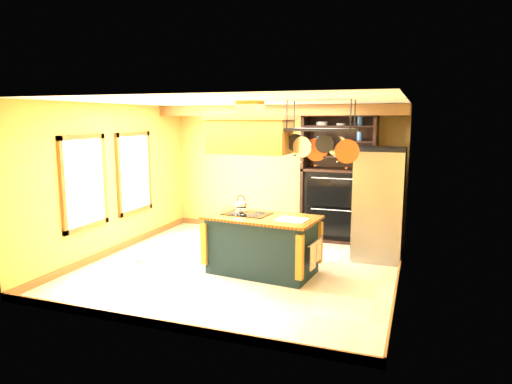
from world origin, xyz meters
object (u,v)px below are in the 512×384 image
Objects in this scene: hutch at (339,193)px; refrigerator at (379,206)px; pot_rack at (321,138)px; kitchen_island at (262,244)px; range_hood at (250,132)px.

refrigerator is at bearing -47.03° from hutch.
pot_rack is 0.59× the size of refrigerator.
refrigerator reaches higher than kitchen_island.
pot_rack is at bearing 0.00° from range_hood.
refrigerator is 1.28m from hutch.
pot_rack reaches higher than refrigerator.
range_hood reaches higher than kitchen_island.
kitchen_island is 1.77m from range_hood.
kitchen_island is 1.41× the size of range_hood.
range_hood and pot_rack have the same top height.
pot_rack is 0.44× the size of hutch.
refrigerator is 0.75× the size of hutch.
hutch is (0.98, 2.42, -1.27)m from range_hood.
range_hood is 2.71m from refrigerator.
pot_rack is at bearing 6.00° from kitchen_island.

